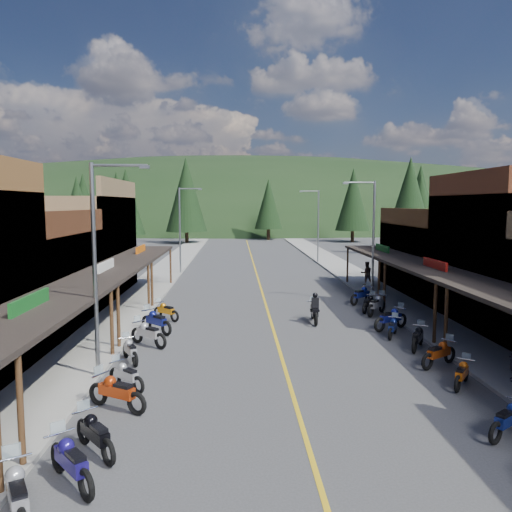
{
  "coord_description": "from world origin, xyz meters",
  "views": [
    {
      "loc": [
        -1.93,
        -24.31,
        6.53
      ],
      "look_at": [
        -0.57,
        9.25,
        3.0
      ],
      "focal_mm": 35.0,
      "sensor_mm": 36.0,
      "label": 1
    }
  ],
  "objects": [
    {
      "name": "pine_3",
      "position": [
        4.0,
        66.0,
        6.48
      ],
      "size": [
        5.04,
        5.04,
        11.0
      ],
      "color": "black",
      "rests_on": "ground"
    },
    {
      "name": "bike_west_9",
      "position": [
        -5.87,
        3.38,
        0.58
      ],
      "size": [
        1.96,
        1.87,
        1.16
      ],
      "primitive_type": null,
      "rotation": [
        0.0,
        0.0,
        0.83
      ],
      "color": "#C6750E",
      "rests_on": "ground"
    },
    {
      "name": "bike_west_8",
      "position": [
        -5.98,
        0.59,
        0.67
      ],
      "size": [
        2.21,
        2.22,
        1.34
      ],
      "primitive_type": null,
      "rotation": [
        0.0,
        0.0,
        0.78
      ],
      "color": "navy",
      "rests_on": "ground"
    },
    {
      "name": "pine_10",
      "position": [
        -18.0,
        50.0,
        6.78
      ],
      "size": [
        5.38,
        5.38,
        11.6
      ],
      "color": "black",
      "rests_on": "ground"
    },
    {
      "name": "bike_west_5",
      "position": [
        -5.81,
        -7.11,
        0.55
      ],
      "size": [
        1.84,
        1.78,
        1.1
      ],
      "primitive_type": null,
      "rotation": [
        0.0,
        0.0,
        0.82
      ],
      "color": "#A9A8AE",
      "rests_on": "ground"
    },
    {
      "name": "pine_8",
      "position": [
        -22.0,
        40.0,
        5.98
      ],
      "size": [
        4.48,
        4.48,
        10.0
      ],
      "color": "black",
      "rests_on": "ground"
    },
    {
      "name": "streetlight_0",
      "position": [
        -6.95,
        -6.0,
        4.46
      ],
      "size": [
        2.16,
        0.18,
        8.0
      ],
      "color": "gray",
      "rests_on": "ground"
    },
    {
      "name": "sidewalk_west",
      "position": [
        -8.7,
        20.0,
        0.07
      ],
      "size": [
        3.4,
        94.0,
        0.15
      ],
      "primitive_type": "cube",
      "color": "gray",
      "rests_on": "ground"
    },
    {
      "name": "bike_west_7",
      "position": [
        -5.96,
        -1.76,
        0.65
      ],
      "size": [
        2.24,
        2.04,
        1.3
      ],
      "primitive_type": null,
      "rotation": [
        0.0,
        0.0,
        0.88
      ],
      "color": "#AEADB2",
      "rests_on": "ground"
    },
    {
      "name": "pine_1",
      "position": [
        -24.0,
        70.0,
        7.24
      ],
      "size": [
        5.88,
        5.88,
        12.5
      ],
      "color": "black",
      "rests_on": "ground"
    },
    {
      "name": "ridge_hill",
      "position": [
        0.0,
        135.0,
        0.0
      ],
      "size": [
        310.0,
        140.0,
        60.0
      ],
      "primitive_type": "ellipsoid",
      "color": "black",
      "rests_on": "ground"
    },
    {
      "name": "bike_east_8",
      "position": [
        6.08,
        0.72,
        0.67
      ],
      "size": [
        2.39,
        1.89,
        1.33
      ],
      "primitive_type": null,
      "rotation": [
        0.0,
        0.0,
        -1.02
      ],
      "color": "navy",
      "rests_on": "ground"
    },
    {
      "name": "pine_6",
      "position": [
        46.0,
        64.0,
        6.48
      ],
      "size": [
        5.04,
        5.04,
        11.0
      ],
      "color": "black",
      "rests_on": "ground"
    },
    {
      "name": "streetlight_2",
      "position": [
        6.95,
        8.0,
        4.46
      ],
      "size": [
        2.16,
        0.18,
        8.0
      ],
      "color": "gray",
      "rests_on": "ground"
    },
    {
      "name": "shop_east_3",
      "position": [
        13.75,
        11.3,
        2.53
      ],
      "size": [
        10.9,
        10.2,
        6.2
      ],
      "color": "#4C2D16",
      "rests_on": "ground"
    },
    {
      "name": "bike_east_11",
      "position": [
        6.28,
        7.49,
        0.67
      ],
      "size": [
        2.25,
        2.16,
        1.34
      ],
      "primitive_type": null,
      "rotation": [
        0.0,
        0.0,
        -0.83
      ],
      "color": "navy",
      "rests_on": "ground"
    },
    {
      "name": "pine_4",
      "position": [
        18.0,
        60.0,
        7.24
      ],
      "size": [
        5.88,
        5.88,
        12.5
      ],
      "color": "black",
      "rests_on": "ground"
    },
    {
      "name": "bike_east_10",
      "position": [
        6.1,
        5.08,
        0.58
      ],
      "size": [
        1.68,
        2.07,
        1.16
      ],
      "primitive_type": null,
      "rotation": [
        0.0,
        0.0,
        -0.58
      ],
      "color": "black",
      "rests_on": "ground"
    },
    {
      "name": "pine_11",
      "position": [
        20.0,
        38.0,
        7.19
      ],
      "size": [
        5.82,
        5.82,
        12.4
      ],
      "color": "black",
      "rests_on": "ground"
    },
    {
      "name": "pine_7",
      "position": [
        -32.0,
        76.0,
        7.24
      ],
      "size": [
        5.88,
        5.88,
        12.5
      ],
      "color": "black",
      "rests_on": "ground"
    },
    {
      "name": "bike_west_1",
      "position": [
        -6.41,
        -14.55,
        0.67
      ],
      "size": [
        1.83,
        2.43,
        1.34
      ],
      "primitive_type": null,
      "rotation": [
        0.0,
        0.0,
        0.51
      ],
      "color": "#9C9BA1",
      "rests_on": "ground"
    },
    {
      "name": "pine_0",
      "position": [
        -40.0,
        62.0,
        6.48
      ],
      "size": [
        5.04,
        5.04,
        11.0
      ],
      "color": "black",
      "rests_on": "ground"
    },
    {
      "name": "bike_west_4",
      "position": [
        -5.72,
        -8.91,
        0.65
      ],
      "size": [
        2.36,
        1.83,
        1.31
      ],
      "primitive_type": null,
      "rotation": [
        0.0,
        0.0,
        1.03
      ],
      "color": "#AE310C",
      "rests_on": "ground"
    },
    {
      "name": "shop_west_3",
      "position": [
        -13.78,
        11.3,
        3.52
      ],
      "size": [
        10.9,
        10.2,
        8.2
      ],
      "color": "brown",
      "rests_on": "ground"
    },
    {
      "name": "centerline",
      "position": [
        0.0,
        20.0,
        0.01
      ],
      "size": [
        0.15,
        90.0,
        0.01
      ],
      "primitive_type": "cube",
      "color": "gold",
      "rests_on": "ground"
    },
    {
      "name": "bike_east_4",
      "position": [
        6.12,
        -7.37,
        0.53
      ],
      "size": [
        1.61,
        1.86,
        1.06
      ],
      "primitive_type": null,
      "rotation": [
        0.0,
        0.0,
        -0.64
      ],
      "color": "#C9550E",
      "rests_on": "ground"
    },
    {
      "name": "bike_east_7",
      "position": [
        5.75,
        -0.65,
        0.54
      ],
      "size": [
        1.41,
        1.96,
        1.07
      ],
      "primitive_type": null,
      "rotation": [
        0.0,
        0.0,
        -0.47
      ],
      "color": "navy",
      "rests_on": "ground"
    },
    {
      "name": "bike_east_3",
      "position": [
        5.67,
        -11.23,
        0.57
      ],
      "size": [
        2.0,
        1.69,
        1.13
      ],
      "primitive_type": null,
      "rotation": [
        0.0,
        0.0,
        -0.95
      ],
      "color": "navy",
      "rests_on": "ground"
    },
    {
      "name": "sidewalk_east",
      "position": [
        8.7,
        20.0,
        0.07
      ],
      "size": [
        3.4,
        94.0,
        0.15
      ],
      "primitive_type": "cube",
      "color": "gray",
      "rests_on": "ground"
    },
    {
      "name": "bike_west_3",
      "position": [
        -5.62,
        -11.74,
        0.61
      ],
      "size": [
        1.91,
        2.11,
        1.22
      ],
      "primitive_type": null,
      "rotation": [
        0.0,
        0.0,
        0.68
      ],
      "color": "black",
      "rests_on": "ground"
    },
    {
      "name": "bike_east_5",
      "position": [
        6.2,
        -5.16,
        0.6
      ],
      "size": [
        2.15,
        1.76,
        1.21
      ],
      "primitive_type": null,
      "rotation": [
        0.0,
        0.0,
        -0.98
      ],
      "color": "#AE3C0C",
      "rests_on": "ground"
    },
    {
      "name": "streetlight_3",
      "position": [
        6.95,
        30.0,
        4.46
      ],
      "size": [
        2.16,
        0.18,
        8.0
      ],
      "color": "gray",
      "rests_on": "ground"
    },
    {
      "name": "bike_west_2",
      "position": [
        -5.76,
        -13.2,
        0.64
      ],
      "size": [
        2.02,
        2.21,
        1.29
      ],
      "primitive_type": null,
      "rotation": [
        0.0,
        0.0,
        0.7
      ],
      "color": "navy",
      "rests_on": "ground"
    },
    {
      "name": "pine_5",
      "position": [
        34.0,
        72.0,
        7.99
      ],
      "size": [
        6.72,
        6.72,
        14.0
      ],
      "color": "black",
      "rests_on": "ground"
    },
    {
      "name": "pedestrian_east_b",
      "position": [
        8.34,
        14.15,
        1.08
      ],
      "size": [
        0.91,
        0.53,
        1.86
      ],
      "primitive_type": "imported",
      "rotation": [
        0.0,
        0.0,
        3.14
      ],
      "color": "brown",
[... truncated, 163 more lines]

